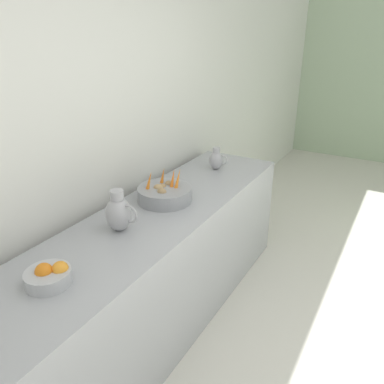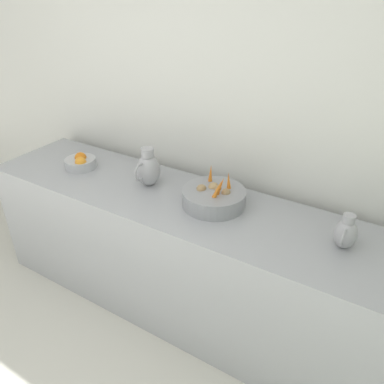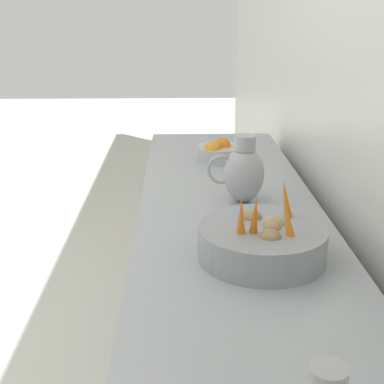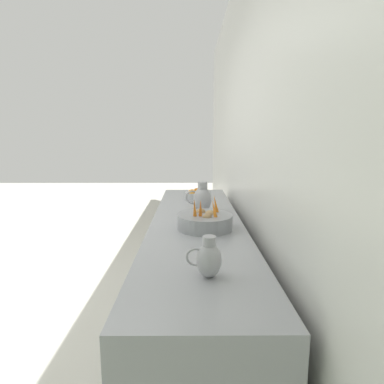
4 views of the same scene
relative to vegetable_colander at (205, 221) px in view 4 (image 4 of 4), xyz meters
name	(u,v)px [view 4 (image 4 of 4)]	position (x,y,z in m)	size (l,w,h in m)	color
ground_plane	(12,321)	(1.56, -0.30, -0.92)	(15.55, 15.55, 0.00)	beige
tile_wall_left	(278,134)	(-0.39, 0.29, 0.58)	(0.10, 8.59, 3.00)	silver
prep_counter	(196,275)	(0.05, -0.21, -0.49)	(0.67, 2.75, 0.87)	#9EA0A5
vegetable_colander	(205,221)	(0.00, 0.00, 0.00)	(0.37, 0.37, 0.23)	gray
orange_bowl	(195,195)	(0.05, -1.04, -0.01)	(0.21, 0.21, 0.11)	#ADAFB5
metal_pitcher_tall	(202,199)	(0.00, -0.48, 0.06)	(0.21, 0.15, 0.25)	#A3A3A8
metal_pitcher_short	(209,259)	(0.02, 0.74, 0.03)	(0.16, 0.11, 0.19)	#A3A3A8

